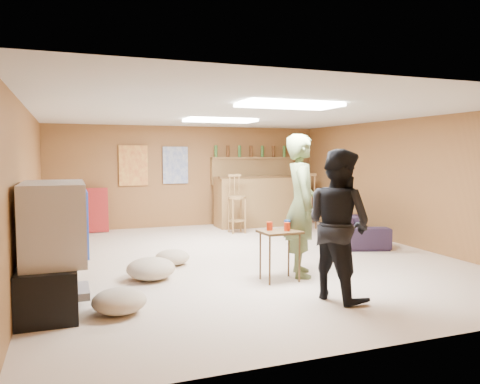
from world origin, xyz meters
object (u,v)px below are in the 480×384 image
object	(u,v)px
bar_counter	(261,201)
tray_table	(280,256)
person_olive	(301,205)
tv_body	(54,221)
sofa	(354,226)
person_black	(338,224)

from	to	relation	value
bar_counter	tray_table	xyz separation A→B (m)	(-1.54, -4.30, -0.23)
bar_counter	person_olive	size ratio (longest dim) A/B	1.08
bar_counter	tv_body	bearing A→B (deg)	-133.00
person_olive	sofa	bearing A→B (deg)	-29.46
bar_counter	tray_table	size ratio (longest dim) A/B	3.15
person_black	sofa	size ratio (longest dim) A/B	0.88
bar_counter	tray_table	distance (m)	4.58
tv_body	person_black	world-z (taller)	person_black
bar_counter	sofa	distance (m)	2.52
tv_body	person_black	bearing A→B (deg)	-13.90
person_olive	tray_table	distance (m)	0.73
tv_body	person_olive	world-z (taller)	person_olive
tv_body	bar_counter	world-z (taller)	tv_body
person_black	person_olive	bearing A→B (deg)	-22.35
person_black	tray_table	world-z (taller)	person_black
tv_body	bar_counter	bearing A→B (deg)	47.00
bar_counter	sofa	world-z (taller)	bar_counter
sofa	person_olive	bearing A→B (deg)	149.72
bar_counter	sofa	size ratio (longest dim) A/B	1.07
tv_body	sofa	bearing A→B (deg)	22.76
bar_counter	person_black	xyz separation A→B (m)	(-1.25, -5.17, 0.27)
bar_counter	person_black	size ratio (longest dim) A/B	1.22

